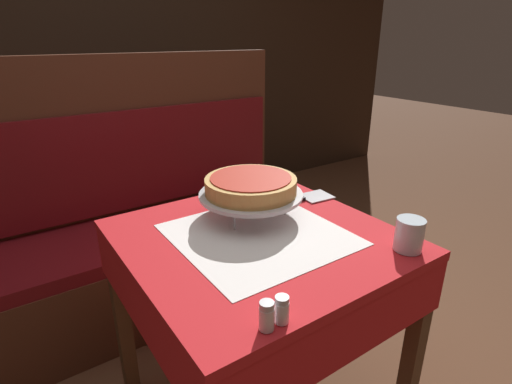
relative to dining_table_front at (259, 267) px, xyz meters
The scene contains 11 objects.
dining_table_front is the anchor object (origin of this frame).
dining_table_rear 1.62m from the dining_table_front, 98.58° to the left, with size 0.67×0.67×0.75m.
booth_bench 0.92m from the dining_table_front, 91.07° to the left, with size 1.57×0.53×1.23m.
back_wall_panel 2.17m from the dining_table_front, 90.00° to the left, with size 6.00×0.04×2.40m, color black.
pizza_pan_stand 0.23m from the dining_table_front, 66.21° to the left, with size 0.34×0.34×0.08m.
deep_dish_pizza 0.26m from the dining_table_front, 66.21° to the left, with size 0.30×0.30×0.05m.
pizza_server 0.33m from the dining_table_front, 25.81° to the left, with size 0.30×0.10×0.01m.
water_glass_near 0.46m from the dining_table_front, 46.95° to the right, with size 0.08×0.08×0.09m.
salt_shaker 0.44m from the dining_table_front, 122.76° to the right, with size 0.03×0.03×0.07m.
pepper_shaker 0.43m from the dining_table_front, 118.05° to the right, with size 0.03×0.03×0.06m.
condiment_caddy 1.73m from the dining_table_front, 97.63° to the left, with size 0.15×0.15×0.18m.
Camera 1 is at (-0.62, -0.89, 1.31)m, focal length 28.00 mm.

